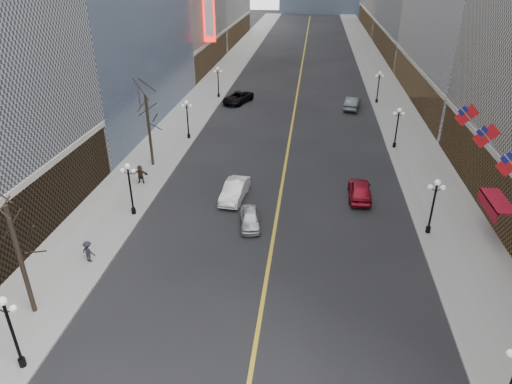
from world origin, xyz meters
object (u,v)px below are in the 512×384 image
(streetlamp_west_1, at_px, (130,184))
(streetlamp_west_3, at_px, (218,79))
(streetlamp_east_3, at_px, (379,84))
(car_sb_far, at_px, (352,103))
(streetlamp_west_0, at_px, (10,326))
(streetlamp_east_2, at_px, (397,124))
(car_nb_near, at_px, (250,219))
(car_nb_mid, at_px, (235,191))
(streetlamp_west_2, at_px, (187,115))
(streetlamp_east_1, at_px, (434,201))
(car_sb_mid, at_px, (360,190))
(car_nb_far, at_px, (238,98))

(streetlamp_west_1, xyz_separation_m, streetlamp_west_3, (0.00, 36.00, 0.00))
(streetlamp_east_3, height_order, car_sb_far, streetlamp_east_3)
(car_sb_far, bearing_deg, streetlamp_west_0, 79.27)
(streetlamp_east_2, distance_m, streetlamp_west_0, 41.39)
(car_sb_far, bearing_deg, car_nb_near, 84.59)
(streetlamp_west_1, xyz_separation_m, car_nb_mid, (7.84, 3.91, -2.09))
(car_nb_near, relative_size, car_nb_mid, 0.78)
(streetlamp_west_1, height_order, streetlamp_west_3, same)
(streetlamp_east_2, distance_m, car_sb_far, 15.29)
(streetlamp_west_2, bearing_deg, streetlamp_east_1, -37.33)
(streetlamp_east_3, relative_size, streetlamp_west_3, 1.00)
(streetlamp_west_0, bearing_deg, streetlamp_west_2, 90.00)
(car_sb_far, bearing_deg, streetlamp_west_2, 47.94)
(streetlamp_east_3, distance_m, streetlamp_west_1, 43.05)
(streetlamp_east_1, relative_size, car_nb_mid, 0.92)
(streetlamp_west_2, xyz_separation_m, car_nb_mid, (7.84, -14.09, -2.09))
(streetlamp_east_1, bearing_deg, streetlamp_west_3, 123.25)
(streetlamp_west_3, bearing_deg, streetlamp_west_2, -90.00)
(streetlamp_west_0, distance_m, car_sb_mid, 28.55)
(car_sb_far, bearing_deg, car_sb_mid, 99.24)
(streetlamp_east_3, xyz_separation_m, streetlamp_west_3, (-23.60, 0.00, 0.00))
(car_sb_mid, bearing_deg, streetlamp_east_2, -109.54)
(car_nb_near, relative_size, car_sb_mid, 0.80)
(streetlamp_east_3, bearing_deg, car_nb_far, -173.50)
(streetlamp_west_0, height_order, car_nb_near, streetlamp_west_0)
(streetlamp_west_1, xyz_separation_m, car_sb_far, (19.85, 32.68, -2.04))
(streetlamp_west_3, bearing_deg, car_nb_near, -74.96)
(streetlamp_east_1, bearing_deg, car_sb_far, 96.54)
(streetlamp_west_2, distance_m, car_nb_mid, 16.26)
(streetlamp_west_2, bearing_deg, car_nb_mid, -60.92)
(streetlamp_east_1, relative_size, streetlamp_west_0, 1.00)
(streetlamp_west_1, bearing_deg, car_sb_far, 58.72)
(streetlamp_west_1, relative_size, car_nb_mid, 0.92)
(streetlamp_east_2, distance_m, streetlamp_east_3, 18.00)
(streetlamp_east_2, relative_size, car_nb_mid, 0.92)
(streetlamp_east_1, distance_m, car_nb_mid, 16.37)
(car_nb_mid, distance_m, car_nb_far, 30.12)
(streetlamp_east_2, height_order, streetlamp_west_3, same)
(streetlamp_east_1, xyz_separation_m, streetlamp_west_0, (-23.60, -16.00, 0.00))
(car_nb_far, bearing_deg, streetlamp_east_2, -17.06)
(streetlamp_west_2, relative_size, car_sb_mid, 0.94)
(streetlamp_west_0, xyz_separation_m, streetlamp_west_1, (0.00, 16.00, 0.00))
(streetlamp_east_1, relative_size, car_sb_mid, 0.94)
(car_nb_near, height_order, car_nb_far, car_nb_far)
(streetlamp_east_1, height_order, car_sb_mid, streetlamp_east_1)
(car_nb_near, distance_m, car_nb_far, 34.77)
(streetlamp_east_2, relative_size, streetlamp_west_0, 1.00)
(streetlamp_west_1, height_order, car_sb_far, streetlamp_west_1)
(streetlamp_east_3, bearing_deg, streetlamp_west_0, -114.41)
(streetlamp_east_2, bearing_deg, streetlamp_west_3, 142.67)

